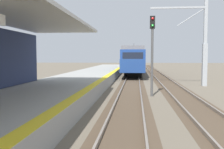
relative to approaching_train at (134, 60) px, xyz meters
The scene contains 6 objects.
station_platform 22.89m from the approaching_train, 101.12° to the right, with size 5.00×80.00×0.91m.
track_pair_nearest_platform 18.52m from the approaching_train, 90.01° to the right, with size 2.34×120.00×0.16m.
track_pair_middle 18.83m from the approaching_train, 79.54° to the right, with size 2.34×120.00×0.16m.
approaching_train is the anchor object (origin of this frame).
rail_signal_post 21.00m from the approaching_train, 86.12° to the right, with size 0.32×0.34×5.20m.
catenary_pylon_far_side 15.74m from the approaching_train, 67.06° to the right, with size 5.00×0.40×7.50m.
Camera 1 is at (2.30, 0.62, 2.59)m, focal length 41.17 mm.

